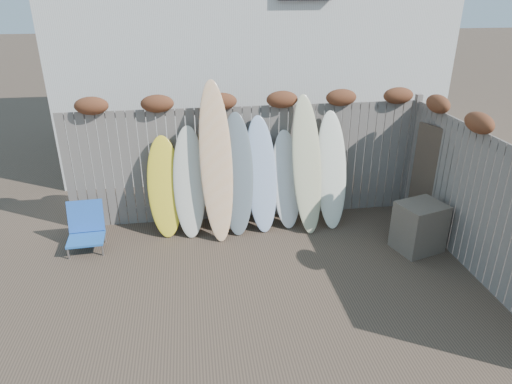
{
  "coord_description": "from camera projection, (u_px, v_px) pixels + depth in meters",
  "views": [
    {
      "loc": [
        -0.89,
        -4.89,
        3.77
      ],
      "look_at": [
        0.0,
        1.2,
        1.0
      ],
      "focal_mm": 32.0,
      "sensor_mm": 36.0,
      "label": 1
    }
  ],
  "objects": [
    {
      "name": "ground",
      "position": [
        269.0,
        297.0,
        6.08
      ],
      "size": [
        80.0,
        80.0,
        0.0
      ],
      "primitive_type": "plane",
      "color": "#493A2D"
    },
    {
      "name": "back_fence",
      "position": [
        249.0,
        153.0,
        7.76
      ],
      "size": [
        6.05,
        0.28,
        2.24
      ],
      "color": "slate",
      "rests_on": "ground"
    },
    {
      "name": "right_fence",
      "position": [
        482.0,
        198.0,
        6.23
      ],
      "size": [
        0.28,
        4.4,
        2.24
      ],
      "color": "slate",
      "rests_on": "ground"
    },
    {
      "name": "house",
      "position": [
        244.0,
        14.0,
        10.69
      ],
      "size": [
        8.5,
        5.5,
        6.33
      ],
      "color": "silver",
      "rests_on": "ground"
    },
    {
      "name": "beach_chair",
      "position": [
        86.0,
        228.0,
        7.13
      ],
      "size": [
        0.58,
        0.61,
        0.72
      ],
      "color": "#245FB4",
      "rests_on": "ground"
    },
    {
      "name": "wooden_crate",
      "position": [
        419.0,
        227.0,
        7.04
      ],
      "size": [
        0.79,
        0.72,
        0.78
      ],
      "primitive_type": "cube",
      "rotation": [
        0.0,
        0.0,
        0.28
      ],
      "color": "brown",
      "rests_on": "ground"
    },
    {
      "name": "lattice_panel",
      "position": [
        441.0,
        183.0,
        7.36
      ],
      "size": [
        0.47,
        1.11,
        1.76
      ],
      "primitive_type": "cube",
      "rotation": [
        0.0,
        0.0,
        0.38
      ],
      "color": "brown",
      "rests_on": "ground"
    },
    {
      "name": "surfboard_0",
      "position": [
        165.0,
        187.0,
        7.4
      ],
      "size": [
        0.57,
        0.6,
        1.61
      ],
      "primitive_type": "ellipsoid",
      "rotation": [
        -0.31,
        0.0,
        0.03
      ],
      "color": "yellow",
      "rests_on": "ground"
    },
    {
      "name": "surfboard_1",
      "position": [
        189.0,
        182.0,
        7.38
      ],
      "size": [
        0.56,
        0.66,
        1.76
      ],
      "primitive_type": "ellipsoid",
      "rotation": [
        -0.31,
        0.0,
        -0.06
      ],
      "color": "silver",
      "rests_on": "ground"
    },
    {
      "name": "surfboard_2",
      "position": [
        216.0,
        162.0,
        7.23
      ],
      "size": [
        0.56,
        0.89,
        2.48
      ],
      "primitive_type": "ellipsoid",
      "rotation": [
        -0.31,
        0.0,
        0.05
      ],
      "color": "#F9BA82",
      "rests_on": "ground"
    },
    {
      "name": "surfboard_3",
      "position": [
        237.0,
        174.0,
        7.45
      ],
      "size": [
        0.58,
        0.72,
        1.95
      ],
      "primitive_type": "ellipsoid",
      "rotation": [
        -0.31,
        0.0,
        -0.06
      ],
      "color": "slate",
      "rests_on": "ground"
    },
    {
      "name": "surfboard_4",
      "position": [
        261.0,
        175.0,
        7.54
      ],
      "size": [
        0.56,
        0.7,
        1.88
      ],
      "primitive_type": "ellipsoid",
      "rotation": [
        -0.31,
        0.0,
        0.07
      ],
      "color": "#99B0D4",
      "rests_on": "ground"
    },
    {
      "name": "surfboard_5",
      "position": [
        287.0,
        180.0,
        7.68
      ],
      "size": [
        0.52,
        0.61,
        1.62
      ],
      "primitive_type": "ellipsoid",
      "rotation": [
        -0.31,
        0.0,
        0.06
      ],
      "color": "white",
      "rests_on": "ground"
    },
    {
      "name": "surfboard_6",
      "position": [
        307.0,
        165.0,
        7.48
      ],
      "size": [
        0.54,
        0.81,
        2.21
      ],
      "primitive_type": "ellipsoid",
      "rotation": [
        -0.31,
        0.0,
        0.07
      ],
      "color": "beige",
      "rests_on": "ground"
    },
    {
      "name": "surfboard_7",
      "position": [
        331.0,
        170.0,
        7.66
      ],
      "size": [
        0.52,
        0.69,
        1.92
      ],
      "primitive_type": "ellipsoid",
      "rotation": [
        -0.31,
        0.0,
        -0.02
      ],
      "color": "white",
      "rests_on": "ground"
    }
  ]
}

